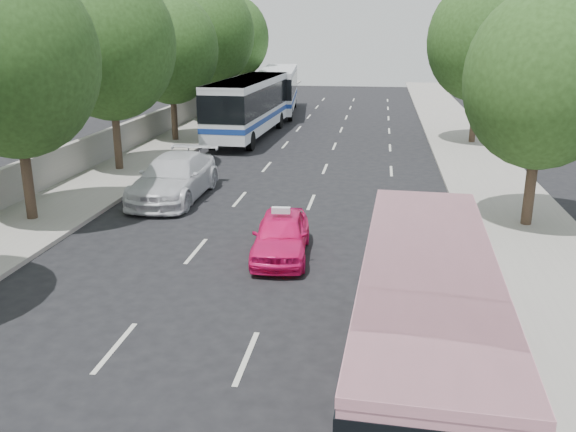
% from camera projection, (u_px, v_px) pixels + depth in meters
% --- Properties ---
extents(ground, '(120.00, 120.00, 0.00)m').
position_uv_depth(ground, '(224.00, 312.00, 14.77)').
color(ground, black).
rests_on(ground, ground).
extents(sidewalk_left, '(4.00, 90.00, 0.15)m').
position_uv_depth(sidewalk_left, '(166.00, 147.00, 34.85)').
color(sidewalk_left, '#9E998E').
rests_on(sidewalk_left, ground).
extents(sidewalk_right, '(4.00, 90.00, 0.12)m').
position_uv_depth(sidewalk_right, '(472.00, 156.00, 32.44)').
color(sidewalk_right, '#9E998E').
rests_on(sidewalk_right, ground).
extents(low_wall, '(0.30, 90.00, 1.50)m').
position_uv_depth(low_wall, '(135.00, 132.00, 34.86)').
color(low_wall, '#9E998E').
rests_on(low_wall, sidewalk_left).
extents(tree_left_b, '(5.70, 5.70, 8.88)m').
position_uv_depth(tree_left_b, '(12.00, 53.00, 19.86)').
color(tree_left_b, '#38281E').
rests_on(tree_left_b, ground).
extents(tree_left_c, '(6.00, 6.00, 9.35)m').
position_uv_depth(tree_left_c, '(110.00, 39.00, 27.35)').
color(tree_left_c, '#38281E').
rests_on(tree_left_c, ground).
extents(tree_left_d, '(5.52, 5.52, 8.60)m').
position_uv_depth(tree_left_d, '(171.00, 45.00, 35.04)').
color(tree_left_d, '#38281E').
rests_on(tree_left_d, ground).
extents(tree_left_e, '(6.30, 6.30, 9.82)m').
position_uv_depth(tree_left_e, '(210.00, 30.00, 42.34)').
color(tree_left_e, '#38281E').
rests_on(tree_left_e, ground).
extents(tree_left_f, '(5.88, 5.88, 9.16)m').
position_uv_depth(tree_left_f, '(234.00, 35.00, 50.05)').
color(tree_left_f, '#38281E').
rests_on(tree_left_f, ground).
extents(tree_right_near, '(5.10, 5.10, 7.95)m').
position_uv_depth(tree_right_near, '(547.00, 73.00, 19.49)').
color(tree_right_near, '#38281E').
rests_on(tree_right_near, ground).
extents(tree_right_far, '(6.00, 6.00, 9.35)m').
position_uv_depth(tree_right_far, '(483.00, 36.00, 34.28)').
color(tree_right_far, '#38281E').
rests_on(tree_right_far, ground).
extents(pink_bus, '(2.64, 8.98, 2.84)m').
position_uv_depth(pink_bus, '(426.00, 314.00, 10.77)').
color(pink_bus, '#D08696').
rests_on(pink_bus, ground).
extents(pink_taxi, '(1.89, 4.09, 1.36)m').
position_uv_depth(pink_taxi, '(281.00, 235.00, 18.20)').
color(pink_taxi, '#F1146A').
rests_on(pink_taxi, ground).
extents(white_pickup, '(2.50, 5.98, 1.73)m').
position_uv_depth(white_pickup, '(174.00, 177.00, 24.38)').
color(white_pickup, silver).
rests_on(white_pickup, ground).
extents(tour_coach_front, '(3.09, 12.17, 3.61)m').
position_uv_depth(tour_coach_front, '(249.00, 102.00, 37.63)').
color(tour_coach_front, white).
rests_on(tour_coach_front, ground).
extents(tour_coach_rear, '(3.75, 12.03, 3.54)m').
position_uv_depth(tour_coach_rear, '(279.00, 86.00, 48.25)').
color(tour_coach_rear, white).
rests_on(tour_coach_rear, ground).
extents(taxi_roof_sign, '(0.56, 0.22, 0.18)m').
position_uv_depth(taxi_roof_sign, '(281.00, 210.00, 17.98)').
color(taxi_roof_sign, silver).
rests_on(taxi_roof_sign, pink_taxi).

